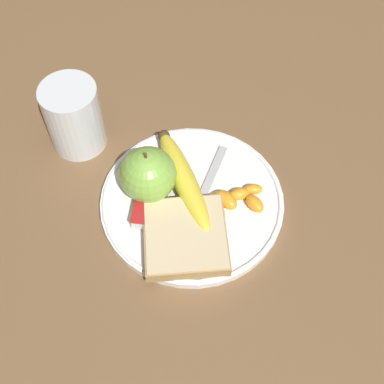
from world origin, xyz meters
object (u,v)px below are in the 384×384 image
at_px(apple, 148,175).
at_px(bread_slice, 184,237).
at_px(jam_packet, 146,214).
at_px(fork, 201,200).
at_px(juice_glass, 74,118).
at_px(banana, 184,180).
at_px(plate, 192,201).

distance_m(apple, bread_slice, 0.10).
bearing_deg(jam_packet, fork, 118.08).
xyz_separation_m(apple, bread_slice, (0.07, 0.06, -0.03)).
relative_size(juice_glass, bread_slice, 0.81).
bearing_deg(banana, jam_packet, -36.86).
distance_m(juice_glass, banana, 0.19).
relative_size(plate, banana, 1.45).
bearing_deg(jam_packet, juice_glass, -135.38).
xyz_separation_m(juice_glass, jam_packet, (0.13, 0.13, -0.03)).
bearing_deg(plate, juice_glass, -116.07).
xyz_separation_m(plate, jam_packet, (0.04, -0.06, 0.01)).
bearing_deg(banana, plate, 35.28).
bearing_deg(fork, plate, -79.79).
height_order(juice_glass, jam_packet, juice_glass).
xyz_separation_m(juice_glass, banana, (0.07, 0.17, -0.02)).
relative_size(juice_glass, banana, 0.61).
bearing_deg(juice_glass, banana, 67.59).
relative_size(juice_glass, apple, 1.26).
relative_size(plate, apple, 2.97).
xyz_separation_m(plate, fork, (0.00, 0.01, 0.01)).
bearing_deg(juice_glass, jam_packet, 44.62).
bearing_deg(plate, bread_slice, -1.73).
bearing_deg(apple, plate, 83.07).
relative_size(banana, bread_slice, 1.32).
distance_m(plate, juice_glass, 0.21).
height_order(apple, fork, apple).
bearing_deg(bread_slice, banana, -171.83).
distance_m(banana, fork, 0.04).
relative_size(juice_glass, jam_packet, 2.61).
bearing_deg(juice_glass, apple, 56.15).
height_order(juice_glass, banana, juice_glass).
relative_size(juice_glass, fork, 0.66).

